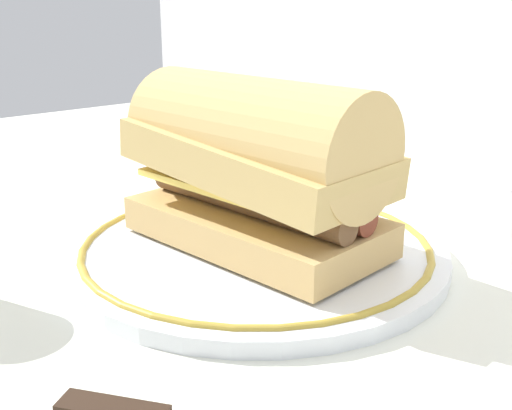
{
  "coord_description": "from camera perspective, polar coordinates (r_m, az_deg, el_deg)",
  "views": [
    {
      "loc": [
        0.34,
        -0.32,
        0.2
      ],
      "look_at": [
        -0.03,
        -0.02,
        0.04
      ],
      "focal_mm": 45.57,
      "sensor_mm": 36.0,
      "label": 1
    }
  ],
  "objects": [
    {
      "name": "plate",
      "position": [
        0.51,
        0.0,
        -3.97
      ],
      "size": [
        0.3,
        0.3,
        0.01
      ],
      "color": "white",
      "rests_on": "ground_plane"
    },
    {
      "name": "sausage_sandwich",
      "position": [
        0.49,
        0.0,
        3.74
      ],
      "size": [
        0.21,
        0.13,
        0.13
      ],
      "rotation": [
        0.0,
        0.0,
        0.11
      ],
      "color": "tan",
      "rests_on": "plate"
    },
    {
      "name": "ground_plane",
      "position": [
        0.51,
        3.65,
        -5.17
      ],
      "size": [
        1.5,
        1.5,
        0.0
      ],
      "primitive_type": "plane",
      "color": "silver"
    }
  ]
}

